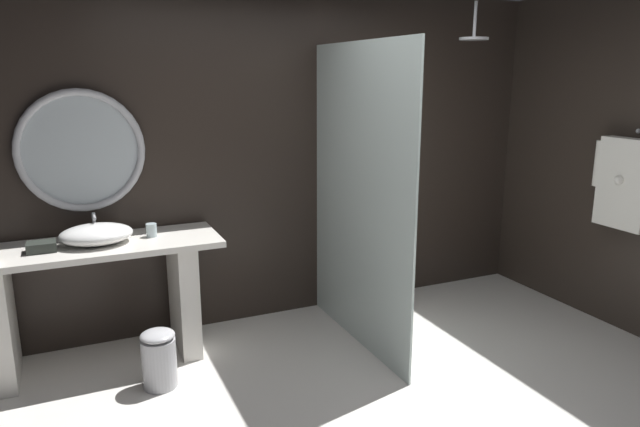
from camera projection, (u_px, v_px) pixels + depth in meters
name	position (u px, v px, depth m)	size (l,w,h in m)	color
back_wall_panel	(280.00, 158.00, 4.64)	(4.80, 0.10, 2.60)	black
side_wall_right	(608.00, 160.00, 4.56)	(0.10, 2.47, 2.60)	black
vanity_counter	(96.00, 292.00, 3.91)	(1.67, 0.60, 0.86)	silver
vessel_sink	(96.00, 234.00, 3.83)	(0.47, 0.38, 0.17)	white
tumbler_cup	(151.00, 230.00, 4.00)	(0.07, 0.07, 0.09)	silver
tissue_box	(41.00, 247.00, 3.67)	(0.18, 0.14, 0.06)	#282D28
round_wall_mirror	(81.00, 151.00, 3.94)	(0.84, 0.05, 0.84)	#B7B7BC
shower_glass_panel	(359.00, 199.00, 4.12)	(0.02, 1.46, 2.18)	silver
rain_shower_head	(474.00, 36.00, 4.44)	(0.23, 0.23, 0.29)	#B7B7BC
hanging_bathrobe	(625.00, 181.00, 4.28)	(0.20, 0.56, 0.74)	#B7B7BC
toilet	(374.00, 284.00, 4.79)	(0.41, 0.57, 0.52)	white
waste_bin	(159.00, 358.00, 3.67)	(0.22, 0.22, 0.39)	#B7B7BC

